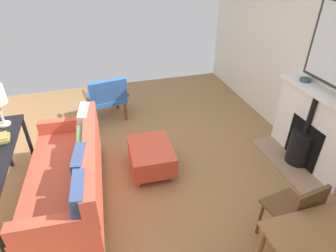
# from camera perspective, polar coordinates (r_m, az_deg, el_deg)

# --- Properties ---
(ground_plane) EXTENTS (5.07, 6.09, 0.01)m
(ground_plane) POSITION_cam_1_polar(r_m,az_deg,el_deg) (3.79, -6.85, -9.94)
(ground_plane) COLOR olive
(wall_left) EXTENTS (0.12, 6.09, 2.84)m
(wall_left) POSITION_cam_1_polar(r_m,az_deg,el_deg) (4.16, 29.32, 12.81)
(wall_left) COLOR silver
(wall_left) RESTS_ON ground
(fireplace) EXTENTS (0.59, 1.38, 1.06)m
(fireplace) POSITION_cam_1_polar(r_m,az_deg,el_deg) (4.15, 27.15, -1.34)
(fireplace) COLOR #9E7A5B
(fireplace) RESTS_ON ground
(mantel_bowl_near) EXTENTS (0.14, 0.14, 0.04)m
(mantel_bowl_near) POSITION_cam_1_polar(r_m,az_deg,el_deg) (4.15, 26.21, 8.47)
(mantel_bowl_near) COLOR #334C56
(mantel_bowl_near) RESTS_ON fireplace
(sofa) EXTENTS (0.90, 1.86, 0.83)m
(sofa) POSITION_cam_1_polar(r_m,az_deg,el_deg) (3.42, -19.19, -9.22)
(sofa) COLOR #B2B2B7
(sofa) RESTS_ON ground
(ottoman) EXTENTS (0.57, 0.72, 0.37)m
(ottoman) POSITION_cam_1_polar(r_m,az_deg,el_deg) (3.72, -3.45, -6.02)
(ottoman) COLOR #B2B2B7
(ottoman) RESTS_ON ground
(armchair_accent) EXTENTS (0.76, 0.69, 0.81)m
(armchair_accent) POSITION_cam_1_polar(r_m,az_deg,el_deg) (4.81, -12.40, 6.00)
(armchair_accent) COLOR brown
(armchair_accent) RESTS_ON ground
(dining_chair_near_fireplace) EXTENTS (0.45, 0.45, 0.85)m
(dining_chair_near_fireplace) POSITION_cam_1_polar(r_m,az_deg,el_deg) (2.91, 24.76, -15.47)
(dining_chair_near_fireplace) COLOR brown
(dining_chair_near_fireplace) RESTS_ON ground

